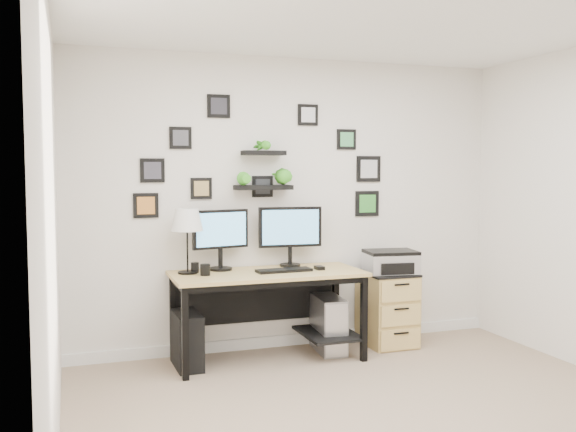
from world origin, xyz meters
name	(u,v)px	position (x,y,z in m)	size (l,w,h in m)	color
room	(293,340)	(0.00, 1.98, 0.05)	(4.00, 4.00, 4.00)	tan
desk	(270,285)	(-0.31, 1.67, 0.63)	(1.60, 0.70, 0.75)	tan
monitor_left	(221,235)	(-0.70, 1.84, 1.05)	(0.50, 0.23, 0.52)	black
monitor_right	(290,231)	(-0.07, 1.86, 1.06)	(0.57, 0.20, 0.53)	black
keyboard	(284,270)	(-0.22, 1.59, 0.76)	(0.47, 0.15, 0.02)	black
mouse	(319,268)	(0.11, 1.60, 0.77)	(0.07, 0.10, 0.03)	black
table_lamp	(187,222)	(-1.00, 1.76, 1.18)	(0.26, 0.26, 0.54)	black
mug	(205,270)	(-0.88, 1.62, 0.80)	(0.08, 0.08, 0.09)	black
pen_cup	(195,268)	(-0.93, 1.79, 0.79)	(0.07, 0.07, 0.09)	black
pc_tower_black	(187,340)	(-1.03, 1.65, 0.22)	(0.20, 0.45, 0.45)	black
pc_tower_grey	(328,324)	(0.23, 1.70, 0.24)	(0.26, 0.51, 0.49)	gray
file_cabinet	(387,308)	(0.83, 1.72, 0.34)	(0.43, 0.53, 0.67)	tan
printer	(391,262)	(0.84, 1.69, 0.77)	(0.49, 0.41, 0.20)	silver
wall_decor	(265,166)	(-0.27, 1.93, 1.64)	(2.28, 0.18, 1.08)	black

